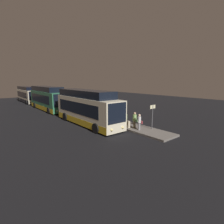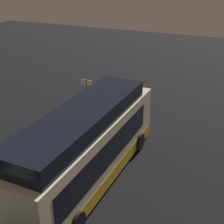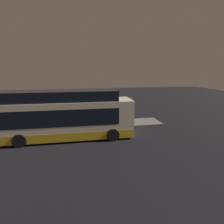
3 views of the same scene
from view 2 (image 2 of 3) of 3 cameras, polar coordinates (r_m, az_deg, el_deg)
The scene contains 8 objects.
ground at distance 15.83m, azimuth -5.32°, elevation -13.00°, with size 80.00×80.00×0.00m, color black.
platform at distance 17.16m, azimuth -13.75°, elevation -9.95°, with size 20.00×2.51×0.19m.
bus_lead at distance 15.06m, azimuth -4.43°, elevation -6.65°, with size 11.00×2.82×4.03m.
passenger_boarding at distance 21.23m, azimuth -2.05°, elevation 0.91°, with size 0.55×0.58×1.63m.
passenger_waiting at distance 20.64m, azimuth -3.56°, elevation 0.20°, with size 0.56×0.39×1.69m.
passenger_with_bags at distance 19.64m, azimuth -4.32°, elevation -1.30°, with size 0.64×0.59×1.61m.
suitcase at distance 20.24m, azimuth -3.08°, elevation -2.01°, with size 0.42×0.26×0.96m.
sign_post at distance 21.98m, azimuth -4.65°, elevation 3.71°, with size 0.10×0.81×2.54m.
Camera 2 is at (-10.67, -6.57, 9.68)m, focal length 50.00 mm.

